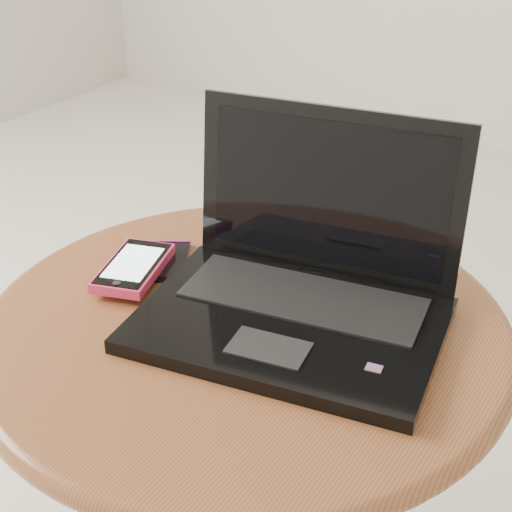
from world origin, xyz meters
The scene contains 4 objects.
table centered at (-0.06, -0.03, 0.40)m, with size 0.64×0.64×0.51m.
laptop centered at (-0.01, 0.01, 0.55)m, with size 0.38×0.32×0.23m.
phone_black centered at (-0.22, 0.03, 0.51)m, with size 0.10×0.12×0.01m.
phone_pink centered at (-0.23, -0.03, 0.52)m, with size 0.10×0.14×0.02m.
Camera 1 is at (0.36, -0.68, 1.02)m, focal length 54.72 mm.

